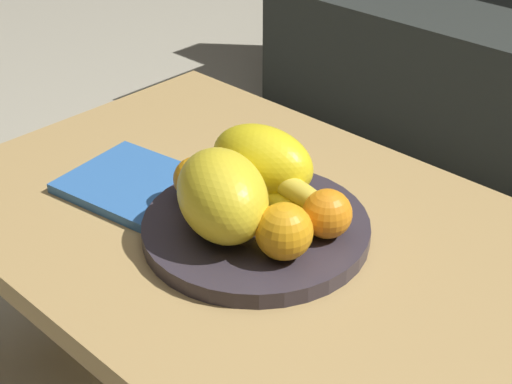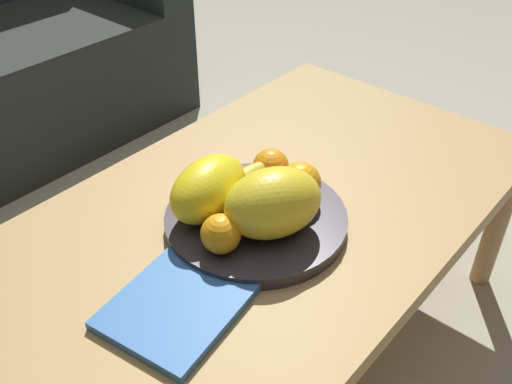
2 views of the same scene
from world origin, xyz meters
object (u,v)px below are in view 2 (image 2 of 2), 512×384
at_px(melon_large_front, 208,189).
at_px(orange_front, 221,234).
at_px(orange_left, 271,167).
at_px(fruit_bowl, 256,219).
at_px(banana_bunch, 248,187).
at_px(orange_back, 300,183).
at_px(magazine, 185,297).
at_px(melon_smaller_beside, 273,203).
at_px(coffee_table, 265,223).

xyz_separation_m(melon_large_front, orange_front, (-0.06, -0.08, -0.02)).
bearing_deg(melon_large_front, orange_left, -8.99).
relative_size(fruit_bowl, orange_left, 4.72).
height_order(orange_front, banana_bunch, orange_front).
relative_size(orange_back, magazine, 0.32).
relative_size(melon_large_front, orange_left, 2.41).
bearing_deg(melon_smaller_beside, magazine, 175.97).
relative_size(orange_back, banana_bunch, 0.51).
distance_m(coffee_table, orange_front, 0.20).
bearing_deg(fruit_bowl, banana_bunch, 58.70).
xyz_separation_m(melon_smaller_beside, orange_back, (0.10, 0.02, -0.02)).
relative_size(melon_large_front, melon_smaller_beside, 0.99).
relative_size(orange_left, magazine, 0.28).
bearing_deg(orange_left, coffee_table, -152.78).
bearing_deg(coffee_table, orange_left, 27.22).
bearing_deg(coffee_table, orange_front, -166.25).
relative_size(melon_smaller_beside, magazine, 0.69).
height_order(melon_large_front, orange_left, melon_large_front).
bearing_deg(banana_bunch, orange_front, -155.85).
relative_size(melon_large_front, orange_back, 2.16).
xyz_separation_m(coffee_table, melon_smaller_beside, (-0.07, -0.07, 0.13)).
bearing_deg(banana_bunch, melon_large_front, 163.12).
xyz_separation_m(orange_front, orange_left, (0.20, 0.06, 0.00)).
distance_m(coffee_table, melon_smaller_beside, 0.16).
bearing_deg(orange_back, coffee_table, 118.62).
height_order(melon_smaller_beside, orange_back, melon_smaller_beside).
xyz_separation_m(coffee_table, fruit_bowl, (-0.05, -0.02, 0.06)).
height_order(orange_left, orange_back, orange_back).
bearing_deg(orange_left, magazine, -165.27).
distance_m(orange_back, magazine, 0.30).
xyz_separation_m(banana_bunch, magazine, (-0.24, -0.08, -0.04)).
distance_m(melon_smaller_beside, orange_front, 0.10).
bearing_deg(coffee_table, magazine, -167.39).
height_order(melon_large_front, banana_bunch, melon_large_front).
height_order(orange_left, magazine, orange_left).
height_order(fruit_bowl, melon_large_front, melon_large_front).
bearing_deg(coffee_table, banana_bunch, 141.84).
height_order(fruit_bowl, orange_left, orange_left).
bearing_deg(magazine, orange_front, 2.11).
xyz_separation_m(orange_back, banana_bunch, (-0.06, 0.08, -0.01)).
distance_m(melon_large_front, banana_bunch, 0.09).
xyz_separation_m(coffee_table, melon_large_front, (-0.10, 0.04, 0.12)).
distance_m(fruit_bowl, magazine, 0.22).
bearing_deg(magazine, orange_left, 6.02).
relative_size(melon_large_front, magazine, 0.68).
relative_size(banana_bunch, magazine, 0.62).
bearing_deg(fruit_bowl, orange_front, -171.05).
bearing_deg(coffee_table, melon_smaller_beside, -133.07).
relative_size(melon_smaller_beside, orange_back, 2.19).
bearing_deg(orange_left, orange_front, -163.31).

